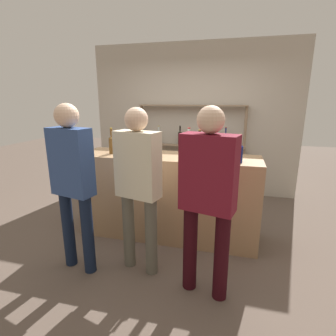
% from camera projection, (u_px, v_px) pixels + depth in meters
% --- Properties ---
extents(ground_plane, '(16.00, 16.00, 0.00)m').
position_uv_depth(ground_plane, '(168.00, 234.00, 3.60)').
color(ground_plane, brown).
extents(bar_counter, '(2.31, 0.63, 1.10)m').
position_uv_depth(bar_counter, '(168.00, 196.00, 3.46)').
color(bar_counter, '#997551').
rests_on(bar_counter, ground_plane).
extents(back_wall, '(3.91, 0.12, 2.80)m').
position_uv_depth(back_wall, '(193.00, 120.00, 5.04)').
color(back_wall, '#B2A899').
rests_on(back_wall, ground_plane).
extents(back_shelf, '(2.00, 0.18, 1.69)m').
position_uv_depth(back_shelf, '(191.00, 136.00, 4.94)').
color(back_shelf, '#897056').
rests_on(back_shelf, ground_plane).
extents(counter_bottle_0, '(0.09, 0.09, 0.37)m').
position_uv_depth(counter_bottle_0, '(189.00, 146.00, 3.14)').
color(counter_bottle_0, silver).
rests_on(counter_bottle_0, bar_counter).
extents(counter_bottle_1, '(0.08, 0.08, 0.33)m').
position_uv_depth(counter_bottle_1, '(141.00, 144.00, 3.42)').
color(counter_bottle_1, black).
rests_on(counter_bottle_1, bar_counter).
extents(counter_bottle_2, '(0.08, 0.08, 0.34)m').
position_uv_depth(counter_bottle_2, '(112.00, 144.00, 3.42)').
color(counter_bottle_2, brown).
rests_on(counter_bottle_2, bar_counter).
extents(counter_bottle_3, '(0.08, 0.08, 0.32)m').
position_uv_depth(counter_bottle_3, '(239.00, 152.00, 2.91)').
color(counter_bottle_3, '#0F1956').
rests_on(counter_bottle_3, bar_counter).
extents(counter_bottle_4, '(0.07, 0.07, 0.37)m').
position_uv_depth(counter_bottle_4, '(199.00, 149.00, 2.98)').
color(counter_bottle_4, black).
rests_on(counter_bottle_4, bar_counter).
extents(cork_jar, '(0.12, 0.12, 0.15)m').
position_uv_depth(cork_jar, '(217.00, 155.00, 2.99)').
color(cork_jar, silver).
rests_on(cork_jar, bar_counter).
extents(customer_center, '(0.48, 0.30, 1.72)m').
position_uv_depth(customer_center, '(138.00, 179.00, 2.62)').
color(customer_center, '#575347').
rests_on(customer_center, ground_plane).
extents(customer_left, '(0.47, 0.28, 1.76)m').
position_uv_depth(customer_left, '(72.00, 176.00, 2.62)').
color(customer_left, '#121C33').
rests_on(customer_left, ground_plane).
extents(customer_right, '(0.51, 0.31, 1.75)m').
position_uv_depth(customer_right, '(208.00, 191.00, 2.26)').
color(customer_right, black).
rests_on(customer_right, ground_plane).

